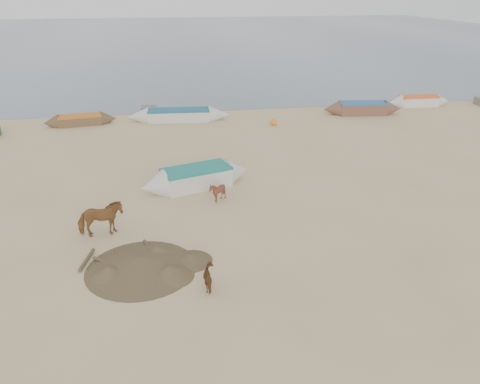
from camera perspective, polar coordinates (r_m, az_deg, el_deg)
name	(u,v)px	position (r m, az deg, el deg)	size (l,w,h in m)	color
ground	(259,263)	(16.67, 2.31, -8.65)	(140.00, 140.00, 0.00)	tan
sea	(173,36)	(96.21, -8.17, 18.27)	(160.00, 160.00, 0.00)	slate
cow_adult	(101,219)	(18.80, -16.64, -3.17)	(0.79, 1.72, 1.46)	brown
calf_front	(217,192)	(21.02, -2.77, 0.04)	(0.77, 0.86, 0.95)	#5F2B1E
calf_right	(211,278)	(15.26, -3.57, -10.38)	(0.75, 0.65, 0.76)	brown
near_canoe	(197,177)	(22.64, -5.32, 1.79)	(5.48, 1.45, 0.98)	beige
debris_pile	(141,263)	(16.58, -12.00, -8.48)	(3.82, 3.82, 0.46)	brown
waterline_canoes	(253,111)	(35.29, 1.65, 9.83)	(60.32, 3.41, 0.93)	brown
beach_clutter	(259,113)	(35.23, 2.37, 9.59)	(46.46, 5.60, 0.64)	#2F6936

